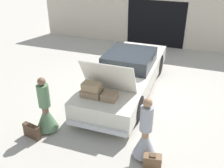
% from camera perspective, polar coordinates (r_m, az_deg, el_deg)
% --- Properties ---
extents(ground_plane, '(40.00, 40.00, 0.00)m').
position_cam_1_polar(ground_plane, '(9.17, 3.10, -1.19)').
color(ground_plane, '#ADA89E').
extents(garage_wall_back, '(12.00, 0.14, 2.80)m').
position_cam_1_polar(garage_wall_back, '(13.13, 9.66, 14.06)').
color(garage_wall_back, beige).
rests_on(garage_wall_back, ground_plane).
extents(car, '(1.82, 5.43, 1.79)m').
position_cam_1_polar(car, '(8.91, 3.19, 2.11)').
color(car, silver).
rests_on(car, ground_plane).
extents(person_left, '(0.58, 0.58, 1.59)m').
position_cam_1_polar(person_left, '(7.15, -14.22, -6.00)').
color(person_left, brown).
rests_on(person_left, ground_plane).
extents(person_right, '(0.55, 0.55, 1.60)m').
position_cam_1_polar(person_right, '(6.17, 7.23, -11.37)').
color(person_right, '#997051').
rests_on(person_right, ground_plane).
extents(suitcase_beside_left_person, '(0.52, 0.23, 0.42)m').
position_cam_1_polar(suitcase_beside_left_person, '(7.20, -17.06, -9.80)').
color(suitcase_beside_left_person, '#473323').
rests_on(suitcase_beside_left_person, ground_plane).
extents(suitcase_beside_right_person, '(0.44, 0.27, 0.34)m').
position_cam_1_polar(suitcase_beside_right_person, '(6.22, 8.75, -16.21)').
color(suitcase_beside_right_person, brown).
rests_on(suitcase_beside_right_person, ground_plane).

